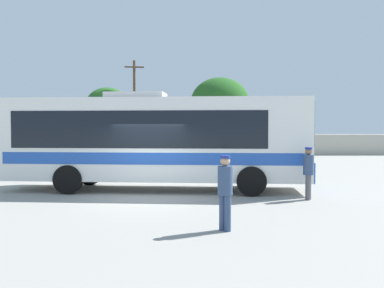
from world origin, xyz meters
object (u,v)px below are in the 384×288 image
at_px(coach_bus_white_blue, 155,138).
at_px(attendant_by_bus_door, 308,170).
at_px(parked_car_second_dark_blue, 142,148).
at_px(roadside_tree_midright, 220,102).
at_px(roadside_tree_midleft, 107,106).
at_px(passenger_waiting_on_apron, 225,188).
at_px(parked_car_third_grey, 210,148).
at_px(utility_pole_near, 134,105).
at_px(roadside_tree_left, 10,115).
at_px(parked_car_leftmost_maroon, 67,148).

height_order(coach_bus_white_blue, attendant_by_bus_door, coach_bus_white_blue).
xyz_separation_m(coach_bus_white_blue, parked_car_second_dark_blue, (-2.08, 16.70, -1.17)).
bearing_deg(coach_bus_white_blue, roadside_tree_midright, 78.88).
bearing_deg(roadside_tree_midleft, parked_car_second_dark_blue, -60.60).
relative_size(passenger_waiting_on_apron, roadside_tree_midright, 0.24).
bearing_deg(roadside_tree_midright, parked_car_third_grey, -101.29).
height_order(utility_pole_near, roadside_tree_left, utility_pole_near).
distance_m(parked_car_second_dark_blue, parked_car_third_grey, 5.32).
bearing_deg(utility_pole_near, roadside_tree_left, 173.27).
relative_size(passenger_waiting_on_apron, parked_car_leftmost_maroon, 0.42).
height_order(parked_car_leftmost_maroon, parked_car_third_grey, parked_car_third_grey).
bearing_deg(attendant_by_bus_door, passenger_waiting_on_apron, -127.76).
xyz_separation_m(parked_car_third_grey, roadside_tree_left, (-18.57, 7.94, 2.87)).
distance_m(attendant_by_bus_door, roadside_tree_midright, 26.54).
relative_size(parked_car_leftmost_maroon, parked_car_third_grey, 0.93).
distance_m(roadside_tree_left, roadside_tree_midleft, 9.55).
distance_m(coach_bus_white_blue, parked_car_second_dark_blue, 16.87).
distance_m(attendant_by_bus_door, roadside_tree_midleft, 28.29).
relative_size(passenger_waiting_on_apron, roadside_tree_left, 0.34).
bearing_deg(parked_car_leftmost_maroon, roadside_tree_midleft, 69.96).
xyz_separation_m(coach_bus_white_blue, roadside_tree_midleft, (-5.88, 23.44, 2.48)).
distance_m(passenger_waiting_on_apron, roadside_tree_midleft, 31.12).
bearing_deg(utility_pole_near, parked_car_leftmost_maroon, -129.76).
xyz_separation_m(parked_car_second_dark_blue, parked_car_third_grey, (5.32, -0.11, -0.00)).
xyz_separation_m(parked_car_leftmost_maroon, parked_car_third_grey, (11.31, -0.83, 0.01)).
bearing_deg(coach_bus_white_blue, roadside_tree_midleft, 104.08).
relative_size(parked_car_third_grey, roadside_tree_midright, 0.61).
relative_size(attendant_by_bus_door, roadside_tree_midright, 0.24).
bearing_deg(roadside_tree_left, parked_car_second_dark_blue, -30.60).
height_order(attendant_by_bus_door, parked_car_second_dark_blue, attendant_by_bus_door).
bearing_deg(attendant_by_bus_door, parked_car_leftmost_maroon, 123.81).
relative_size(parked_car_second_dark_blue, utility_pole_near, 0.50).
height_order(parked_car_second_dark_blue, roadside_tree_left, roadside_tree_left).
bearing_deg(coach_bus_white_blue, roadside_tree_left, 122.00).
relative_size(utility_pole_near, roadside_tree_midright, 1.20).
relative_size(attendant_by_bus_door, roadside_tree_left, 0.34).
xyz_separation_m(attendant_by_bus_door, roadside_tree_midleft, (-11.06, 25.80, 3.46)).
distance_m(parked_car_third_grey, utility_pole_near, 9.97).
distance_m(attendant_by_bus_door, parked_car_leftmost_maroon, 23.82).
height_order(utility_pole_near, roadside_tree_midright, utility_pole_near).
height_order(coach_bus_white_blue, utility_pole_near, utility_pole_near).
distance_m(coach_bus_white_blue, utility_pole_near, 23.49).
xyz_separation_m(attendant_by_bus_door, roadside_tree_midright, (-0.49, 26.26, 3.84)).
bearing_deg(coach_bus_white_blue, parked_car_third_grey, 78.96).
bearing_deg(roadside_tree_left, utility_pole_near, -6.73).
distance_m(passenger_waiting_on_apron, roadside_tree_midright, 30.72).
xyz_separation_m(utility_pole_near, roadside_tree_left, (-12.00, 1.42, -0.84)).
bearing_deg(roadside_tree_midleft, parked_car_leftmost_maroon, -110.04).
relative_size(parked_car_leftmost_maroon, utility_pole_near, 0.47).
xyz_separation_m(attendant_by_bus_door, roadside_tree_left, (-20.51, 26.90, 2.68)).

